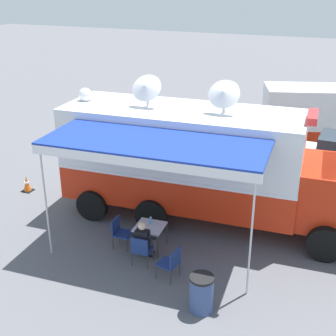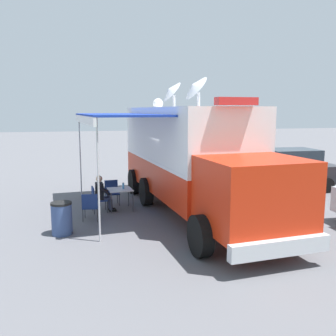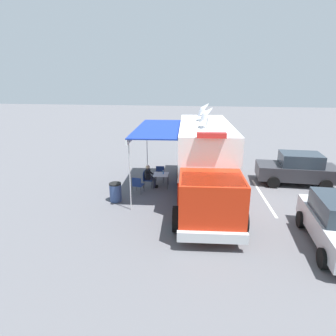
{
  "view_description": "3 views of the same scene",
  "coord_description": "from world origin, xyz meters",
  "px_view_note": "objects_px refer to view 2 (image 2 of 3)",
  "views": [
    {
      "loc": [
        12.17,
        4.68,
        7.1
      ],
      "look_at": [
        0.25,
        -0.34,
        1.65
      ],
      "focal_mm": 48.47,
      "sensor_mm": 36.0,
      "label": 1
    },
    {
      "loc": [
        3.67,
        12.31,
        3.39
      ],
      "look_at": [
        0.42,
        -0.64,
        1.3
      ],
      "focal_mm": 39.3,
      "sensor_mm": 36.0,
      "label": 2
    },
    {
      "loc": [
        -0.05,
        14.26,
        5.59
      ],
      "look_at": [
        1.89,
        -0.02,
        1.1
      ],
      "focal_mm": 30.34,
      "sensor_mm": 36.0,
      "label": 3
    }
  ],
  "objects_px": {
    "trash_bin": "(62,218)",
    "traffic_cone": "(141,173)",
    "folding_table": "(120,191)",
    "car_behind_truck": "(288,170)",
    "command_truck": "(191,154)",
    "folding_chair_beside_table": "(112,190)",
    "folding_chair_at_table": "(97,197)",
    "folding_chair_spare_by_truck": "(90,205)",
    "seated_responder": "(102,193)",
    "water_bottle": "(123,186)"
  },
  "relations": [
    {
      "from": "folding_chair_spare_by_truck",
      "to": "seated_responder",
      "type": "bearing_deg",
      "value": -114.03
    },
    {
      "from": "folding_chair_at_table",
      "to": "trash_bin",
      "type": "height_order",
      "value": "trash_bin"
    },
    {
      "from": "water_bottle",
      "to": "folding_chair_at_table",
      "type": "bearing_deg",
      "value": 8.99
    },
    {
      "from": "water_bottle",
      "to": "seated_responder",
      "type": "relative_size",
      "value": 0.18
    },
    {
      "from": "folding_chair_at_table",
      "to": "folding_chair_beside_table",
      "type": "height_order",
      "value": "same"
    },
    {
      "from": "folding_table",
      "to": "folding_chair_beside_table",
      "type": "relative_size",
      "value": 0.98
    },
    {
      "from": "water_bottle",
      "to": "folding_chair_beside_table",
      "type": "bearing_deg",
      "value": -68.56
    },
    {
      "from": "folding_chair_spare_by_truck",
      "to": "trash_bin",
      "type": "relative_size",
      "value": 0.96
    },
    {
      "from": "folding_chair_at_table",
      "to": "traffic_cone",
      "type": "bearing_deg",
      "value": -113.46
    },
    {
      "from": "folding_chair_spare_by_truck",
      "to": "traffic_cone",
      "type": "xyz_separation_m",
      "value": [
        -2.75,
        -6.73,
        -0.23
      ]
    },
    {
      "from": "seated_responder",
      "to": "trash_bin",
      "type": "relative_size",
      "value": 1.37
    },
    {
      "from": "folding_chair_at_table",
      "to": "water_bottle",
      "type": "bearing_deg",
      "value": -171.01
    },
    {
      "from": "folding_chair_at_table",
      "to": "folding_chair_spare_by_truck",
      "type": "relative_size",
      "value": 1.0
    },
    {
      "from": "seated_responder",
      "to": "trash_bin",
      "type": "bearing_deg",
      "value": 58.72
    },
    {
      "from": "water_bottle",
      "to": "car_behind_truck",
      "type": "distance_m",
      "value": 7.43
    },
    {
      "from": "command_truck",
      "to": "traffic_cone",
      "type": "distance_m",
      "value": 6.69
    },
    {
      "from": "trash_bin",
      "to": "traffic_cone",
      "type": "height_order",
      "value": "trash_bin"
    },
    {
      "from": "folding_chair_beside_table",
      "to": "trash_bin",
      "type": "xyz_separation_m",
      "value": [
        1.66,
        3.01,
        -0.06
      ]
    },
    {
      "from": "water_bottle",
      "to": "folding_chair_at_table",
      "type": "relative_size",
      "value": 0.26
    },
    {
      "from": "command_truck",
      "to": "folding_chair_beside_table",
      "type": "height_order",
      "value": "command_truck"
    },
    {
      "from": "water_bottle",
      "to": "trash_bin",
      "type": "distance_m",
      "value": 2.98
    },
    {
      "from": "folding_chair_beside_table",
      "to": "traffic_cone",
      "type": "height_order",
      "value": "folding_chair_beside_table"
    },
    {
      "from": "folding_chair_spare_by_truck",
      "to": "traffic_cone",
      "type": "relative_size",
      "value": 1.5
    },
    {
      "from": "command_truck",
      "to": "traffic_cone",
      "type": "height_order",
      "value": "command_truck"
    },
    {
      "from": "folding_table",
      "to": "traffic_cone",
      "type": "bearing_deg",
      "value": -106.79
    },
    {
      "from": "folding_table",
      "to": "car_behind_truck",
      "type": "bearing_deg",
      "value": -168.51
    },
    {
      "from": "folding_chair_beside_table",
      "to": "car_behind_truck",
      "type": "bearing_deg",
      "value": -175.07
    },
    {
      "from": "command_truck",
      "to": "folding_table",
      "type": "xyz_separation_m",
      "value": [
        2.29,
        -0.79,
        -1.27
      ]
    },
    {
      "from": "car_behind_truck",
      "to": "traffic_cone",
      "type": "bearing_deg",
      "value": -36.07
    },
    {
      "from": "traffic_cone",
      "to": "car_behind_truck",
      "type": "distance_m",
      "value": 7.08
    },
    {
      "from": "folding_table",
      "to": "folding_chair_at_table",
      "type": "distance_m",
      "value": 0.82
    },
    {
      "from": "folding_chair_spare_by_truck",
      "to": "seated_responder",
      "type": "xyz_separation_m",
      "value": [
        -0.43,
        -0.97,
        0.14
      ]
    },
    {
      "from": "traffic_cone",
      "to": "folding_chair_spare_by_truck",
      "type": "bearing_deg",
      "value": 67.77
    },
    {
      "from": "water_bottle",
      "to": "car_behind_truck",
      "type": "relative_size",
      "value": 0.05
    },
    {
      "from": "folding_table",
      "to": "folding_chair_at_table",
      "type": "xyz_separation_m",
      "value": [
        0.8,
        0.12,
        -0.16
      ]
    },
    {
      "from": "folding_chair_spare_by_truck",
      "to": "traffic_cone",
      "type": "bearing_deg",
      "value": -112.23
    },
    {
      "from": "folding_chair_spare_by_truck",
      "to": "folding_chair_beside_table",
      "type": "bearing_deg",
      "value": -113.65
    },
    {
      "from": "folding_chair_at_table",
      "to": "car_behind_truck",
      "type": "distance_m",
      "value": 8.37
    },
    {
      "from": "traffic_cone",
      "to": "seated_responder",
      "type": "bearing_deg",
      "value": 68.08
    },
    {
      "from": "seated_responder",
      "to": "folding_chair_spare_by_truck",
      "type": "bearing_deg",
      "value": 65.97
    },
    {
      "from": "car_behind_truck",
      "to": "folding_chair_at_table",
      "type": "bearing_deg",
      "value": 11.19
    },
    {
      "from": "trash_bin",
      "to": "traffic_cone",
      "type": "xyz_separation_m",
      "value": [
        -3.57,
        -7.82,
        -0.18
      ]
    },
    {
      "from": "trash_bin",
      "to": "seated_responder",
      "type": "bearing_deg",
      "value": -121.28
    },
    {
      "from": "seated_responder",
      "to": "traffic_cone",
      "type": "relative_size",
      "value": 2.16
    },
    {
      "from": "seated_responder",
      "to": "trash_bin",
      "type": "height_order",
      "value": "seated_responder"
    },
    {
      "from": "traffic_cone",
      "to": "trash_bin",
      "type": "bearing_deg",
      "value": 65.47
    },
    {
      "from": "trash_bin",
      "to": "car_behind_truck",
      "type": "height_order",
      "value": "car_behind_truck"
    },
    {
      "from": "folding_chair_beside_table",
      "to": "trash_bin",
      "type": "bearing_deg",
      "value": 61.13
    },
    {
      "from": "folding_chair_at_table",
      "to": "car_behind_truck",
      "type": "bearing_deg",
      "value": -168.81
    },
    {
      "from": "folding_chair_spare_by_truck",
      "to": "car_behind_truck",
      "type": "relative_size",
      "value": 0.2
    }
  ]
}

